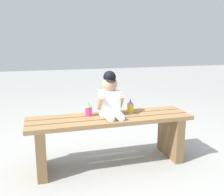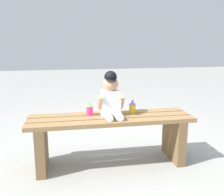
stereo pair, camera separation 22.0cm
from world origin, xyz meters
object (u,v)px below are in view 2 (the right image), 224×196
at_px(sippy_cup_left, 90,109).
at_px(park_bench, 111,132).
at_px(sippy_cup_right, 132,107).
at_px(child_figure, 111,97).

bearing_deg(sippy_cup_left, park_bench, -23.88).
bearing_deg(sippy_cup_right, child_figure, -163.95).
distance_m(child_figure, sippy_cup_left, 0.23).
relative_size(park_bench, child_figure, 3.61).
xyz_separation_m(park_bench, sippy_cup_right, (0.22, 0.08, 0.21)).
xyz_separation_m(park_bench, child_figure, (0.01, 0.02, 0.33)).
bearing_deg(sippy_cup_left, child_figure, -18.41).
height_order(park_bench, sippy_cup_left, sippy_cup_left).
bearing_deg(child_figure, sippy_cup_right, 16.05).
bearing_deg(sippy_cup_left, sippy_cup_right, 0.00).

